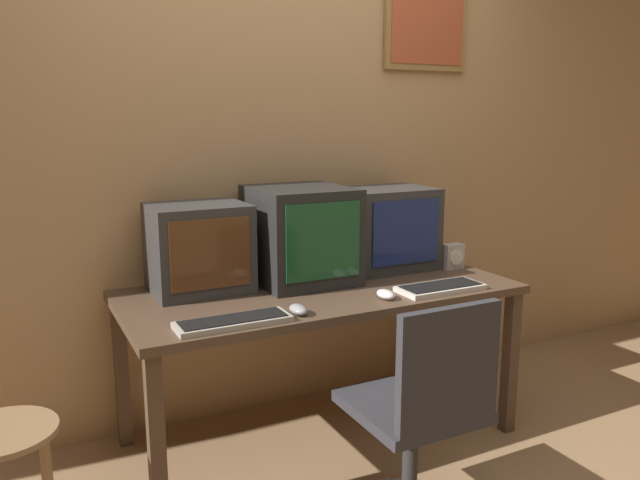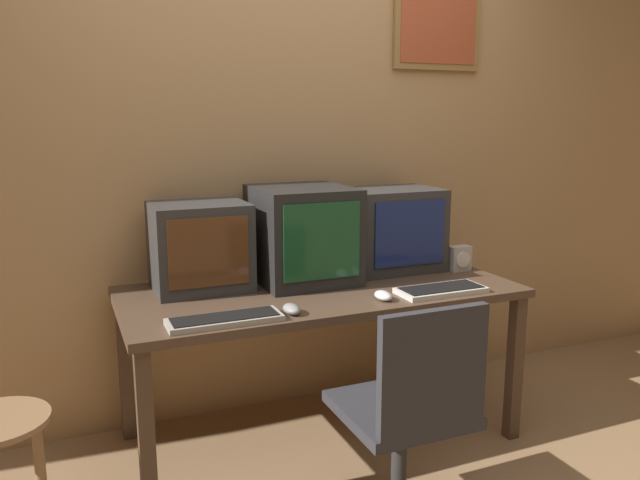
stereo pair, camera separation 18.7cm
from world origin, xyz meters
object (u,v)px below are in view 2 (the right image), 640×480
at_px(mouse_far_corner, 383,296).
at_px(office_chair, 408,433).
at_px(monitor_center, 303,234).
at_px(monitor_left, 200,246).
at_px(mouse_near_keyboard, 292,309).
at_px(desk_clock, 460,258).
at_px(monitor_right, 392,229).
at_px(keyboard_main, 225,320).
at_px(keyboard_side, 441,290).

xyz_separation_m(mouse_far_corner, office_chair, (-0.15, -0.47, -0.35)).
distance_m(monitor_center, mouse_far_corner, 0.51).
bearing_deg(monitor_left, mouse_near_keyboard, -64.06).
bearing_deg(desk_clock, monitor_right, 150.41).
distance_m(monitor_right, keyboard_main, 1.10).
relative_size(keyboard_main, office_chair, 0.49).
bearing_deg(office_chair, mouse_far_corner, 72.18).
distance_m(keyboard_side, office_chair, 0.72).
distance_m(monitor_center, monitor_right, 0.49).
bearing_deg(mouse_far_corner, monitor_center, 113.86).
relative_size(monitor_center, mouse_far_corner, 4.54).
height_order(monitor_left, monitor_center, monitor_center).
bearing_deg(mouse_near_keyboard, monitor_center, 63.61).
distance_m(monitor_left, monitor_right, 0.95).
distance_m(monitor_center, keyboard_side, 0.67).
relative_size(monitor_left, monitor_center, 0.88).
bearing_deg(office_chair, keyboard_side, 47.16).
distance_m(mouse_far_corner, desk_clock, 0.66).
distance_m(monitor_right, mouse_near_keyboard, 0.88).
height_order(keyboard_side, office_chair, office_chair).
relative_size(mouse_near_keyboard, desk_clock, 0.85).
xyz_separation_m(monitor_left, mouse_far_corner, (0.65, -0.47, -0.17)).
height_order(monitor_right, mouse_near_keyboard, monitor_right).
bearing_deg(keyboard_main, monitor_left, 87.28).
distance_m(monitor_center, office_chair, 1.05).
bearing_deg(office_chair, monitor_left, 118.12).
bearing_deg(mouse_far_corner, desk_clock, 26.74).
height_order(monitor_left, mouse_far_corner, monitor_left).
relative_size(monitor_right, mouse_far_corner, 4.41).
height_order(monitor_center, monitor_right, monitor_center).
xyz_separation_m(monitor_right, keyboard_main, (-0.97, -0.49, -0.19)).
bearing_deg(mouse_far_corner, monitor_right, 57.29).
height_order(keyboard_side, desk_clock, desk_clock).
distance_m(monitor_left, keyboard_main, 0.53).
bearing_deg(desk_clock, monitor_left, 171.94).
relative_size(monitor_right, mouse_near_keyboard, 4.32).
distance_m(mouse_near_keyboard, mouse_far_corner, 0.41).
xyz_separation_m(monitor_center, monitor_right, (0.49, 0.03, -0.02)).
xyz_separation_m(keyboard_main, keyboard_side, (0.96, 0.03, 0.00)).
height_order(monitor_center, office_chair, monitor_center).
distance_m(desk_clock, office_chair, 1.13).
bearing_deg(desk_clock, mouse_near_keyboard, -162.32).
distance_m(monitor_left, keyboard_side, 1.06).
distance_m(keyboard_side, desk_clock, 0.43).
bearing_deg(office_chair, desk_clock, 46.04).
xyz_separation_m(keyboard_main, mouse_near_keyboard, (0.26, 0.00, 0.01)).
xyz_separation_m(mouse_far_corner, desk_clock, (0.59, 0.30, 0.04)).
bearing_deg(desk_clock, keyboard_side, -135.63).
height_order(keyboard_main, office_chair, office_chair).
distance_m(monitor_right, keyboard_side, 0.50).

